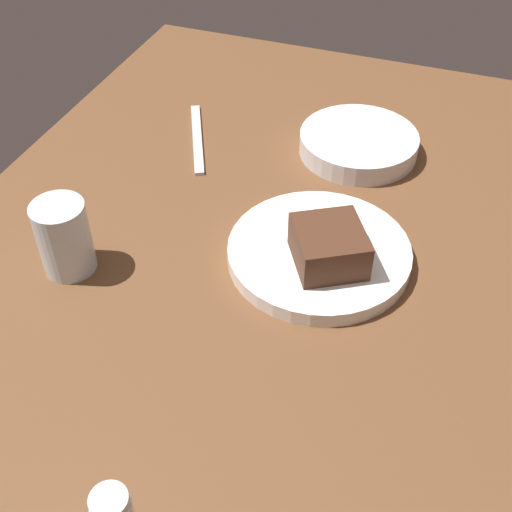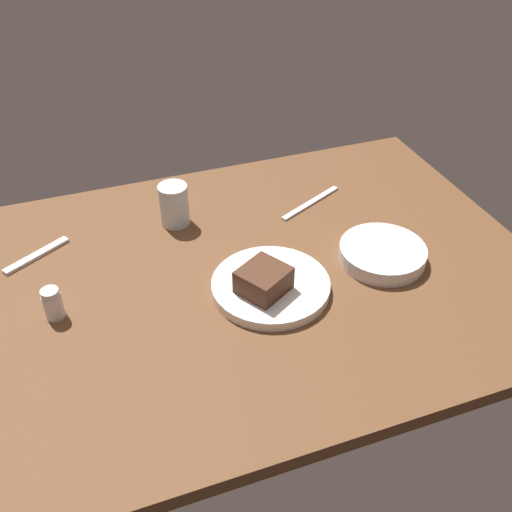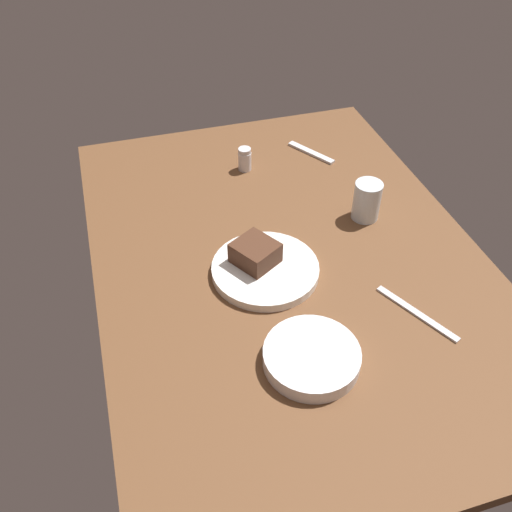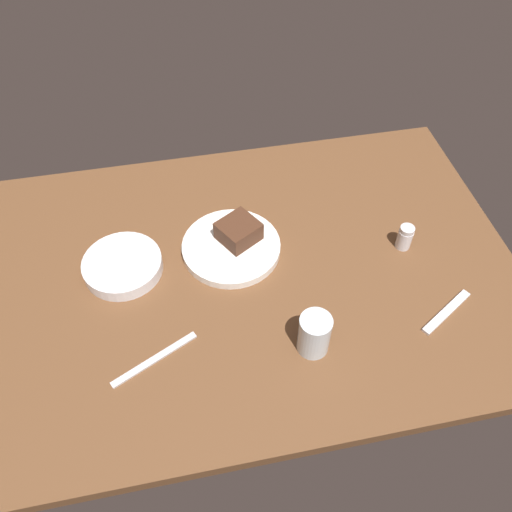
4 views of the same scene
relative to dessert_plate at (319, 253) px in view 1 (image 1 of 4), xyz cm
name	(u,v)px [view 1 (image 1 of 4)]	position (x,y,z in cm)	size (l,w,h in cm)	color
dining_table	(259,275)	(3.75, -6.59, -2.51)	(120.00, 84.00, 3.00)	brown
dessert_plate	(319,253)	(0.00, 0.00, 0.00)	(22.84, 22.84, 2.02)	white
chocolate_cake_slice	(329,246)	(2.08, 1.60, 3.39)	(8.03, 8.49, 4.76)	#472819
water_glass	(64,238)	(11.81, -28.45, 3.73)	(6.45, 6.45, 9.49)	silver
side_bowl	(358,144)	(-24.84, -1.05, 0.58)	(17.70, 17.70, 3.17)	silver
butter_knife	(197,138)	(-19.70, -25.29, -0.76)	(19.00, 1.40, 0.50)	silver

